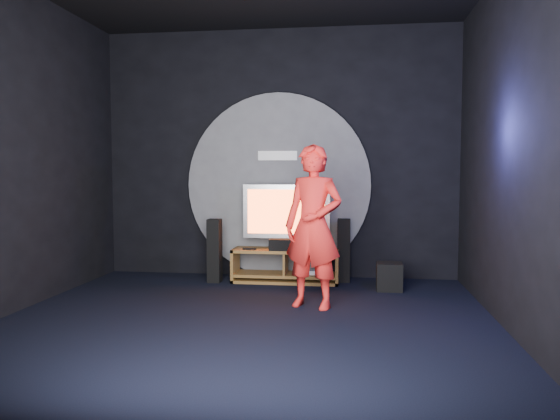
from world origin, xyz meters
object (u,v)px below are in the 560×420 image
at_px(tv, 286,214).
at_px(subwoofer, 389,276).
at_px(tower_speaker_left, 215,251).
at_px(tower_speaker_right, 344,250).
at_px(player, 313,226).
at_px(media_console, 286,268).

distance_m(tv, subwoofer, 1.61).
bearing_deg(tower_speaker_left, tower_speaker_right, 8.26).
bearing_deg(player, media_console, 127.25).
height_order(tv, tower_speaker_right, tv).
relative_size(media_console, subwoofer, 4.11).
bearing_deg(tv, tower_speaker_right, 4.16).
relative_size(tower_speaker_left, tower_speaker_right, 1.00).
xyz_separation_m(tower_speaker_right, player, (-0.31, -1.45, 0.47)).
height_order(media_console, subwoofer, media_console).
xyz_separation_m(tower_speaker_right, subwoofer, (0.58, -0.46, -0.25)).
bearing_deg(tv, tower_speaker_left, -168.45).
relative_size(media_console, player, 0.80).
distance_m(tv, tower_speaker_right, 0.93).
distance_m(tower_speaker_right, subwoofer, 0.78).
height_order(subwoofer, player, player).
xyz_separation_m(media_console, subwoofer, (1.35, -0.34, -0.02)).
bearing_deg(subwoofer, media_console, 166.07).
height_order(media_console, player, player).
xyz_separation_m(tv, player, (0.47, -1.40, -0.03)).
bearing_deg(tower_speaker_left, media_console, 7.57).
bearing_deg(tower_speaker_right, media_console, -170.90).
xyz_separation_m(tv, tower_speaker_right, (0.78, 0.06, -0.50)).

